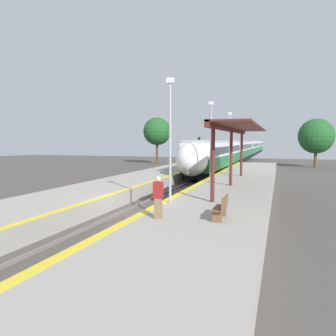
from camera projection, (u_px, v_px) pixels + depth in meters
ground_plane at (134, 215)px, 17.25m from camera, size 120.00×120.00×0.00m
rail_left at (122, 212)px, 17.47m from camera, size 0.08×90.00×0.15m
rail_right at (147, 214)px, 17.01m from camera, size 0.08×90.00×0.15m
train at (245, 148)px, 71.88m from camera, size 2.92×96.01×3.96m
platform_right at (213, 212)px, 15.86m from camera, size 5.16×64.00×0.87m
platform_left at (70, 202)px, 18.50m from camera, size 4.74×64.00×0.87m
platform_bench at (222, 207)px, 12.53m from camera, size 0.44×1.41×0.89m
person_waiting at (158, 197)px, 12.61m from camera, size 0.36×0.22×1.65m
railway_signal at (199, 151)px, 40.61m from camera, size 0.28×0.28×4.36m
lamppost_near at (170, 133)px, 15.66m from camera, size 0.36×0.20×5.98m
lamppost_mid at (211, 136)px, 24.89m from camera, size 0.36×0.20×5.98m
lamppost_far at (230, 137)px, 34.12m from camera, size 0.36×0.20×5.98m
station_canopy at (240, 131)px, 21.67m from camera, size 2.02×15.65×3.97m
background_tree_left at (157, 131)px, 54.84m from camera, size 4.63×4.63×7.81m
background_tree_right at (316, 136)px, 47.50m from camera, size 5.07×5.07×7.12m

